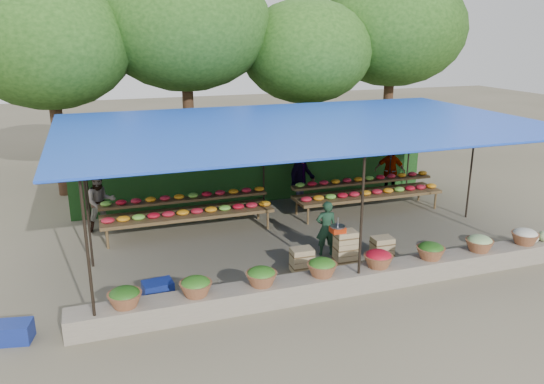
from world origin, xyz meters
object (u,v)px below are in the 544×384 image
object	(u,v)px
blue_crate_front	(14,332)
blue_crate_back	(158,290)
weighing_scale	(338,229)
crate_counter	(344,251)
vendor_seated	(326,228)

from	to	relation	value
blue_crate_front	blue_crate_back	world-z (taller)	blue_crate_back
weighing_scale	blue_crate_front	bearing A→B (deg)	-171.55
crate_counter	weighing_scale	xyz separation A→B (m)	(-0.17, 0.00, 0.54)
vendor_seated	blue_crate_back	xyz separation A→B (m)	(-3.82, -0.82, -0.47)
vendor_seated	blue_crate_back	world-z (taller)	vendor_seated
vendor_seated	blue_crate_back	distance (m)	3.94
blue_crate_front	blue_crate_back	bearing A→B (deg)	27.84
crate_counter	weighing_scale	size ratio (longest dim) A/B	7.08
vendor_seated	blue_crate_back	bearing A→B (deg)	25.78
crate_counter	weighing_scale	bearing A→B (deg)	180.00
vendor_seated	blue_crate_front	xyz separation A→B (m)	(-6.21, -1.54, -0.47)
weighing_scale	blue_crate_front	world-z (taller)	weighing_scale
weighing_scale	blue_crate_back	xyz separation A→B (m)	(-3.79, -0.20, -0.68)
weighing_scale	vendor_seated	size ratio (longest dim) A/B	0.26
blue_crate_front	blue_crate_back	distance (m)	2.50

